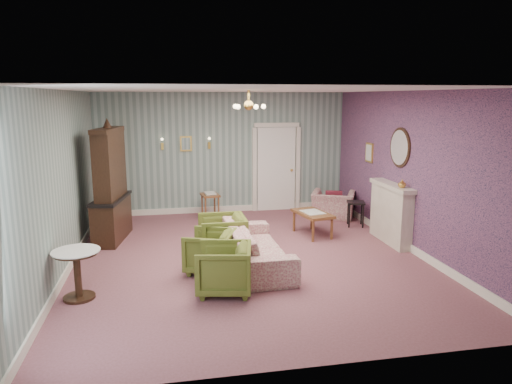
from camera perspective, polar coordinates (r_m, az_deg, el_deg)
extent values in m
plane|color=#824B55|center=(8.40, -0.83, -7.97)|extent=(7.00, 7.00, 0.00)
plane|color=white|center=(7.92, -0.89, 12.24)|extent=(7.00, 7.00, 0.00)
plane|color=slate|center=(11.46, -3.93, 4.70)|extent=(6.00, 0.00, 6.00)
plane|color=slate|center=(4.71, 6.63, -5.16)|extent=(6.00, 0.00, 6.00)
plane|color=slate|center=(8.08, -22.32, 1.03)|extent=(0.00, 7.00, 7.00)
plane|color=slate|center=(9.04, 18.22, 2.35)|extent=(0.00, 7.00, 7.00)
plane|color=#A55278|center=(9.04, 18.14, 2.34)|extent=(0.00, 7.00, 7.00)
imported|color=#555E21|center=(6.88, -3.92, -8.96)|extent=(0.85, 0.88, 0.79)
imported|color=#555E21|center=(7.70, -5.59, -6.89)|extent=(0.90, 0.93, 0.75)
imported|color=#555E21|center=(8.39, -4.12, -5.06)|extent=(0.75, 0.80, 0.82)
imported|color=#923B4E|center=(7.93, -0.01, -5.77)|extent=(0.70, 2.29, 0.89)
imported|color=#923B4E|center=(11.16, 9.34, -0.99)|extent=(1.13, 0.97, 0.83)
imported|color=gold|center=(9.00, 17.24, 0.97)|extent=(0.15, 0.15, 0.15)
cube|color=maroon|center=(10.99, 9.37, -0.84)|extent=(0.41, 0.28, 0.39)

